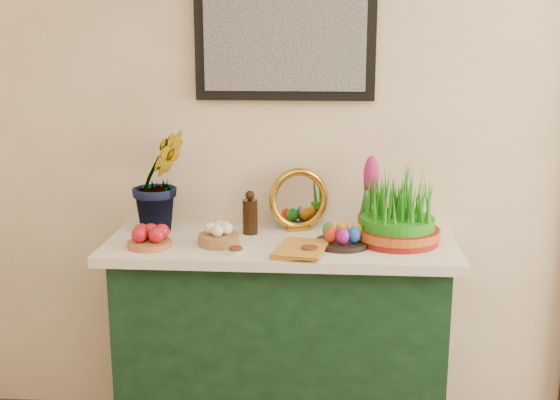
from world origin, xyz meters
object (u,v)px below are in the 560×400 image
object	(u,v)px
sideboard	(281,348)
mirror	(299,200)
hyacinth_green	(159,164)
book	(278,247)
wheatgrass_sabzeh	(398,213)

from	to	relation	value
sideboard	mirror	world-z (taller)	mirror
mirror	hyacinth_green	bearing A→B (deg)	-174.18
sideboard	book	size ratio (longest dim) A/B	5.37
sideboard	hyacinth_green	distance (m)	0.92
hyacinth_green	sideboard	bearing A→B (deg)	-51.35
hyacinth_green	book	size ratio (longest dim) A/B	2.34
book	mirror	bearing A→B (deg)	89.36
sideboard	hyacinth_green	bearing A→B (deg)	166.85
mirror	book	bearing A→B (deg)	-101.62
book	wheatgrass_sabzeh	xyz separation A→B (m)	(0.46, 0.15, 0.10)
mirror	wheatgrass_sabzeh	size ratio (longest dim) A/B	0.79
sideboard	wheatgrass_sabzeh	distance (m)	0.75
mirror	wheatgrass_sabzeh	bearing A→B (deg)	-22.52
mirror	book	world-z (taller)	mirror
sideboard	book	world-z (taller)	book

